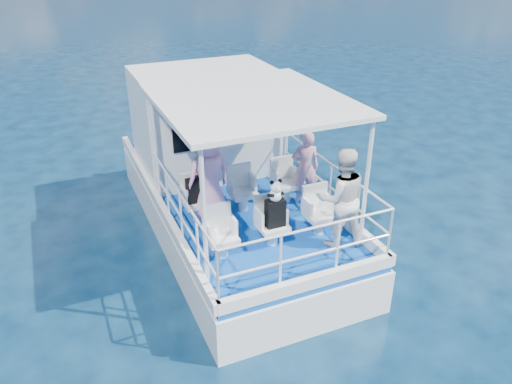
# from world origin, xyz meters

# --- Properties ---
(ground) EXTENTS (2000.00, 2000.00, 0.00)m
(ground) POSITION_xyz_m (0.00, 0.00, 0.00)
(ground) COLOR #071D36
(ground) RESTS_ON ground
(hull) EXTENTS (3.00, 7.00, 1.60)m
(hull) POSITION_xyz_m (0.00, 1.00, 0.00)
(hull) COLOR white
(hull) RESTS_ON ground
(deck) EXTENTS (2.90, 6.90, 0.10)m
(deck) POSITION_xyz_m (0.00, 1.00, 0.85)
(deck) COLOR #0A3F96
(deck) RESTS_ON hull
(cabin) EXTENTS (2.85, 2.00, 2.20)m
(cabin) POSITION_xyz_m (0.00, 2.30, 2.00)
(cabin) COLOR white
(cabin) RESTS_ON deck
(canopy) EXTENTS (3.00, 3.20, 0.08)m
(canopy) POSITION_xyz_m (0.00, -0.20, 3.14)
(canopy) COLOR white
(canopy) RESTS_ON cabin
(canopy_posts) EXTENTS (2.77, 2.97, 2.20)m
(canopy_posts) POSITION_xyz_m (0.00, -0.25, 2.00)
(canopy_posts) COLOR white
(canopy_posts) RESTS_ON deck
(railings) EXTENTS (2.84, 3.59, 1.00)m
(railings) POSITION_xyz_m (0.00, -0.58, 1.40)
(railings) COLOR white
(railings) RESTS_ON deck
(seat_port_fwd) EXTENTS (0.48, 0.46, 0.38)m
(seat_port_fwd) POSITION_xyz_m (-0.90, 0.20, 1.09)
(seat_port_fwd) COLOR white
(seat_port_fwd) RESTS_ON deck
(seat_center_fwd) EXTENTS (0.48, 0.46, 0.38)m
(seat_center_fwd) POSITION_xyz_m (0.00, 0.20, 1.09)
(seat_center_fwd) COLOR white
(seat_center_fwd) RESTS_ON deck
(seat_stbd_fwd) EXTENTS (0.48, 0.46, 0.38)m
(seat_stbd_fwd) POSITION_xyz_m (0.90, 0.20, 1.09)
(seat_stbd_fwd) COLOR white
(seat_stbd_fwd) RESTS_ON deck
(seat_port_aft) EXTENTS (0.48, 0.46, 0.38)m
(seat_port_aft) POSITION_xyz_m (-0.90, -1.10, 1.09)
(seat_port_aft) COLOR white
(seat_port_aft) RESTS_ON deck
(seat_center_aft) EXTENTS (0.48, 0.46, 0.38)m
(seat_center_aft) POSITION_xyz_m (0.00, -1.10, 1.09)
(seat_center_aft) COLOR white
(seat_center_aft) RESTS_ON deck
(seat_stbd_aft) EXTENTS (0.48, 0.46, 0.38)m
(seat_stbd_aft) POSITION_xyz_m (0.90, -1.10, 1.09)
(seat_stbd_aft) COLOR white
(seat_stbd_aft) RESTS_ON deck
(passenger_port_fwd) EXTENTS (0.73, 0.60, 1.72)m
(passenger_port_fwd) POSITION_xyz_m (-0.68, 0.13, 1.76)
(passenger_port_fwd) COLOR #EF9BC7
(passenger_port_fwd) RESTS_ON deck
(passenger_stbd_fwd) EXTENTS (0.61, 0.50, 1.46)m
(passenger_stbd_fwd) POSITION_xyz_m (1.20, 0.01, 1.63)
(passenger_stbd_fwd) COLOR pink
(passenger_stbd_fwd) RESTS_ON deck
(passenger_stbd_aft) EXTENTS (0.97, 0.83, 1.73)m
(passenger_stbd_aft) POSITION_xyz_m (1.02, -1.52, 1.76)
(passenger_stbd_aft) COLOR silver
(passenger_stbd_aft) RESTS_ON deck
(backpack_port) EXTENTS (0.34, 0.19, 0.44)m
(backpack_port) POSITION_xyz_m (-0.91, 0.18, 1.50)
(backpack_port) COLOR black
(backpack_port) RESTS_ON seat_port_fwd
(backpack_center) EXTENTS (0.32, 0.18, 0.48)m
(backpack_center) POSITION_xyz_m (0.02, -1.16, 1.52)
(backpack_center) COLOR black
(backpack_center) RESTS_ON seat_center_aft
(compact_camera) EXTENTS (0.10, 0.06, 0.06)m
(compact_camera) POSITION_xyz_m (-0.91, 0.18, 1.75)
(compact_camera) COLOR black
(compact_camera) RESTS_ON backpack_port
(panda) EXTENTS (0.24, 0.20, 0.37)m
(panda) POSITION_xyz_m (0.01, -1.17, 1.94)
(panda) COLOR white
(panda) RESTS_ON backpack_center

